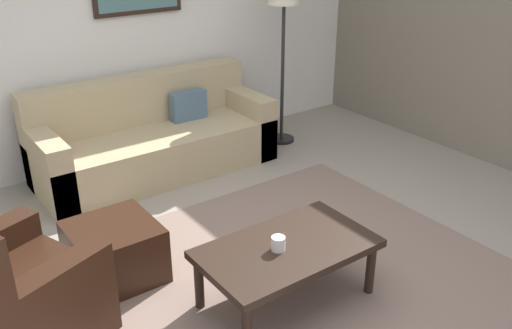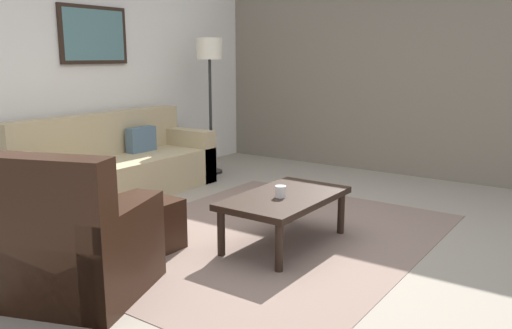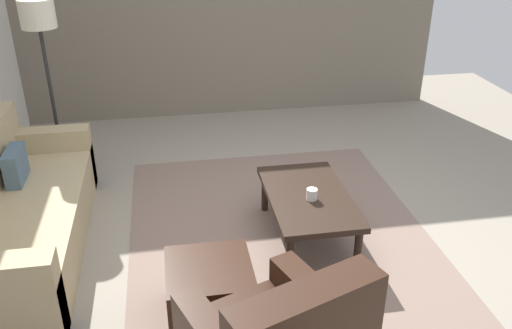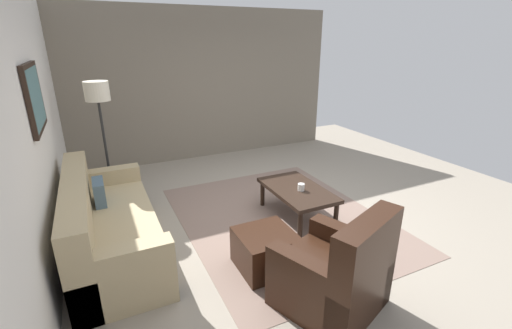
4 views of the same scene
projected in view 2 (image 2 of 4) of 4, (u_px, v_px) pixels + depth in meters
name	position (u px, v px, depth m)	size (l,w,h in m)	color
ground_plane	(265.00, 237.00, 4.34)	(8.00, 8.00, 0.00)	gray
rear_partition	(64.00, 65.00, 5.51)	(6.00, 0.12, 2.80)	silver
stone_feature_panel	(400.00, 63.00, 6.45)	(0.12, 5.20, 2.80)	slate
area_rug	(265.00, 237.00, 4.34)	(3.13, 2.46, 0.01)	#80695D
couch_main	(114.00, 168.00, 5.61)	(2.22, 0.87, 0.88)	tan
armchair_leather	(73.00, 251.00, 3.20)	(1.03, 1.03, 0.95)	black
ottoman	(136.00, 226.00, 4.01)	(0.56, 0.56, 0.40)	black
coffee_table	(285.00, 201.00, 4.11)	(1.10, 0.64, 0.41)	black
cup	(280.00, 192.00, 4.03)	(0.09, 0.09, 0.09)	white
lamp_standing	(210.00, 63.00, 6.45)	(0.32, 0.32, 1.71)	black
framed_artwork	(94.00, 35.00, 5.67)	(0.87, 0.04, 0.63)	black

